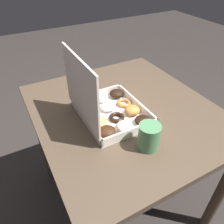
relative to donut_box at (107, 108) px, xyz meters
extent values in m
plane|color=#2D2826|center=(0.02, -0.11, -0.82)|extent=(8.00, 8.00, 0.00)
cube|color=#4C3D2D|center=(0.02, -0.11, -0.07)|extent=(0.91, 0.83, 0.03)
cylinder|color=#4C3D2D|center=(-0.39, -0.47, -0.45)|extent=(0.06, 0.06, 0.74)
cylinder|color=#4C3D2D|center=(0.42, -0.47, -0.45)|extent=(0.06, 0.06, 0.74)
cylinder|color=#4C3D2D|center=(0.42, 0.26, -0.45)|extent=(0.06, 0.06, 0.74)
cube|color=white|center=(0.00, -0.03, -0.05)|extent=(0.33, 0.27, 0.01)
cube|color=silver|center=(0.00, -0.16, -0.03)|extent=(0.33, 0.01, 0.04)
cube|color=silver|center=(0.00, 0.10, -0.03)|extent=(0.33, 0.01, 0.04)
cube|color=silver|center=(-0.16, -0.03, -0.03)|extent=(0.01, 0.27, 0.04)
cube|color=silver|center=(0.16, -0.03, -0.03)|extent=(0.01, 0.27, 0.04)
cube|color=silver|center=(0.00, 0.11, 0.13)|extent=(0.33, 0.01, 0.27)
ellipsoid|color=black|center=(-0.12, -0.11, -0.03)|extent=(0.07, 0.07, 0.03)
ellipsoid|color=#B77A38|center=(-0.04, -0.11, -0.03)|extent=(0.07, 0.07, 0.04)
torus|color=#9E6633|center=(0.04, -0.11, -0.04)|extent=(0.07, 0.07, 0.02)
ellipsoid|color=black|center=(0.12, -0.12, -0.03)|extent=(0.07, 0.07, 0.04)
ellipsoid|color=white|center=(-0.12, -0.02, -0.03)|extent=(0.07, 0.07, 0.04)
torus|color=black|center=(-0.04, -0.03, -0.04)|extent=(0.07, 0.07, 0.02)
ellipsoid|color=white|center=(0.04, -0.03, -0.03)|extent=(0.07, 0.07, 0.03)
ellipsoid|color=white|center=(0.12, -0.03, -0.03)|extent=(0.07, 0.07, 0.04)
ellipsoid|color=#381E11|center=(-0.11, 0.06, -0.03)|extent=(0.07, 0.07, 0.04)
ellipsoid|color=tan|center=(-0.04, 0.05, -0.03)|extent=(0.07, 0.07, 0.03)
torus|color=pink|center=(0.04, 0.06, -0.04)|extent=(0.07, 0.07, 0.02)
ellipsoid|color=black|center=(0.12, 0.06, -0.03)|extent=(0.07, 0.07, 0.04)
cylinder|color=#4C8456|center=(-0.24, -0.06, 0.00)|extent=(0.08, 0.08, 0.11)
cylinder|color=black|center=(-0.24, -0.06, 0.05)|extent=(0.07, 0.07, 0.01)
camera|label=1|loc=(-0.70, 0.35, 0.58)|focal=35.00mm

